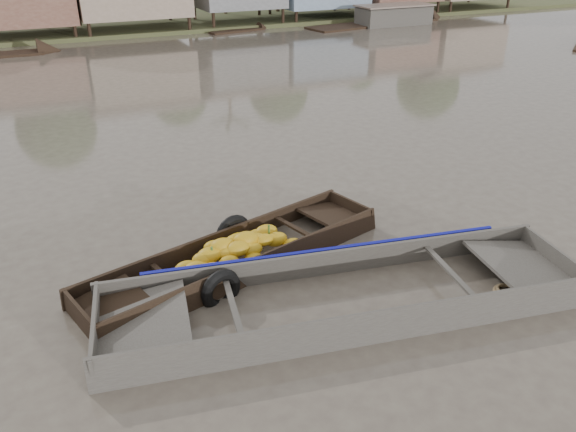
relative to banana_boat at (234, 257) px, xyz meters
name	(u,v)px	position (x,y,z in m)	size (l,w,h in m)	color
ground	(314,265)	(1.40, -0.62, -0.19)	(120.00, 120.00, 0.00)	#50463D
banana_boat	(234,257)	(0.00, 0.00, 0.00)	(6.37, 3.04, 0.88)	black
viewer_boat	(347,301)	(1.32, -1.98, -0.12)	(8.50, 3.61, 0.66)	#3F3A36
distant_boats	(322,28)	(14.69, 23.89, 0.02)	(48.39, 15.34, 1.38)	black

